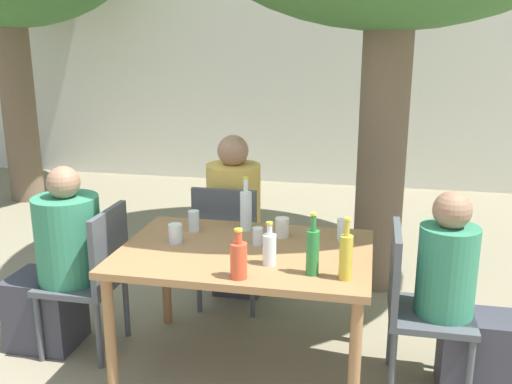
# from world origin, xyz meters

# --- Properties ---
(ground_plane) EXTENTS (30.00, 30.00, 0.00)m
(ground_plane) POSITION_xyz_m (0.00, 0.00, 0.00)
(ground_plane) COLOR gray
(cafe_building_wall) EXTENTS (10.00, 0.08, 2.80)m
(cafe_building_wall) POSITION_xyz_m (0.00, 4.45, 1.40)
(cafe_building_wall) COLOR silver
(cafe_building_wall) RESTS_ON ground_plane
(dining_table_front) EXTENTS (1.39, 0.95, 0.73)m
(dining_table_front) POSITION_xyz_m (0.00, 0.00, 0.65)
(dining_table_front) COLOR #996B42
(dining_table_front) RESTS_ON ground_plane
(patio_chair_0) EXTENTS (0.44, 0.44, 0.91)m
(patio_chair_0) POSITION_xyz_m (-0.93, 0.00, 0.51)
(patio_chair_0) COLOR #474C51
(patio_chair_0) RESTS_ON ground_plane
(patio_chair_1) EXTENTS (0.44, 0.44, 0.91)m
(patio_chair_1) POSITION_xyz_m (0.93, 0.00, 0.51)
(patio_chair_1) COLOR #474C51
(patio_chair_1) RESTS_ON ground_plane
(patio_chair_2) EXTENTS (0.44, 0.44, 0.91)m
(patio_chair_2) POSITION_xyz_m (-0.28, 0.71, 0.51)
(patio_chair_2) COLOR #474C51
(patio_chair_2) RESTS_ON ground_plane
(person_seated_0) EXTENTS (0.59, 0.38, 1.15)m
(person_seated_0) POSITION_xyz_m (-1.16, -0.00, 0.52)
(person_seated_0) COLOR #383842
(person_seated_0) RESTS_ON ground_plane
(person_seated_1) EXTENTS (0.55, 0.30, 1.12)m
(person_seated_1) POSITION_xyz_m (1.17, -0.00, 0.49)
(person_seated_1) COLOR #383842
(person_seated_1) RESTS_ON ground_plane
(person_seated_2) EXTENTS (0.38, 0.59, 1.22)m
(person_seated_2) POSITION_xyz_m (-0.28, 0.94, 0.55)
(person_seated_2) COLOR #383842
(person_seated_2) RESTS_ON ground_plane
(green_bottle_0) EXTENTS (0.07, 0.07, 0.32)m
(green_bottle_0) POSITION_xyz_m (0.40, -0.27, 0.86)
(green_bottle_0) COLOR #287A38
(green_bottle_0) RESTS_ON dining_table_front
(soda_bottle_1) EXTENTS (0.08, 0.08, 0.25)m
(soda_bottle_1) POSITION_xyz_m (0.06, -0.38, 0.83)
(soda_bottle_1) COLOR #DB4C2D
(soda_bottle_1) RESTS_ON dining_table_front
(water_bottle_2) EXTENTS (0.07, 0.07, 0.33)m
(water_bottle_2) POSITION_xyz_m (-0.07, 0.33, 0.86)
(water_bottle_2) COLOR silver
(water_bottle_2) RESTS_ON dining_table_front
(oil_cruet_3) EXTENTS (0.06, 0.06, 0.31)m
(oil_cruet_3) POSITION_xyz_m (0.57, -0.29, 0.85)
(oil_cruet_3) COLOR gold
(oil_cruet_3) RESTS_ON dining_table_front
(water_bottle_4) EXTENTS (0.07, 0.07, 0.23)m
(water_bottle_4) POSITION_xyz_m (0.17, -0.19, 0.82)
(water_bottle_4) COLOR silver
(water_bottle_4) RESTS_ON dining_table_front
(drinking_glass_0) EXTENTS (0.08, 0.08, 0.11)m
(drinking_glass_0) POSITION_xyz_m (-0.41, 0.03, 0.79)
(drinking_glass_0) COLOR silver
(drinking_glass_0) RESTS_ON dining_table_front
(drinking_glass_1) EXTENTS (0.06, 0.06, 0.10)m
(drinking_glass_1) POSITION_xyz_m (0.05, 0.09, 0.78)
(drinking_glass_1) COLOR silver
(drinking_glass_1) RESTS_ON dining_table_front
(drinking_glass_2) EXTENTS (0.07, 0.07, 0.13)m
(drinking_glass_2) POSITION_xyz_m (-0.37, 0.24, 0.79)
(drinking_glass_2) COLOR silver
(drinking_glass_2) RESTS_ON dining_table_front
(drinking_glass_3) EXTENTS (0.08, 0.08, 0.11)m
(drinking_glass_3) POSITION_xyz_m (0.17, 0.25, 0.79)
(drinking_glass_3) COLOR silver
(drinking_glass_3) RESTS_ON dining_table_front
(drinking_glass_4) EXTENTS (0.06, 0.06, 0.12)m
(drinking_glass_4) POSITION_xyz_m (0.52, 0.27, 0.79)
(drinking_glass_4) COLOR silver
(drinking_glass_4) RESTS_ON dining_table_front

